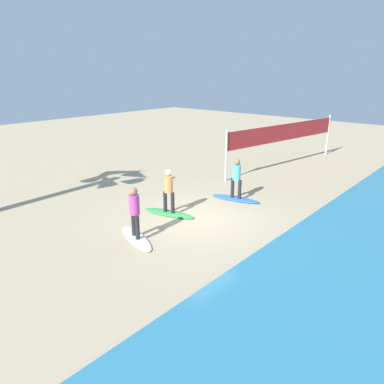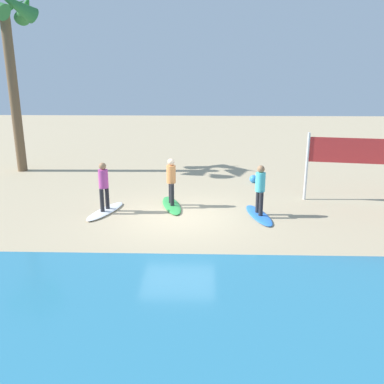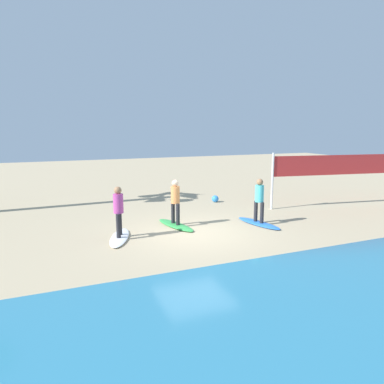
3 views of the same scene
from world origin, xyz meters
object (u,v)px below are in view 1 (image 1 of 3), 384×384
object	(u,v)px
surfer_green	(169,188)
beach_ball	(168,176)
surfboard_green	(169,213)
surfboard_white	(136,238)
surfboard_blue	(236,199)
surfer_blue	(237,176)
volleyball_net	(285,134)
surfer_white	(135,209)

from	to	relation	value
surfer_green	beach_ball	world-z (taller)	surfer_green
surfboard_green	surfer_green	bearing A→B (deg)	76.31
surfer_green	surfboard_white	bearing A→B (deg)	17.79
surfboard_blue	surfer_blue	distance (m)	0.99
surfboard_white	volleyball_net	distance (m)	11.71
surfboard_green	surfer_green	distance (m)	0.99
volleyball_net	beach_ball	world-z (taller)	volleyball_net
surfboard_white	surfer_white	world-z (taller)	surfer_white
surfer_white	volleyball_net	bearing A→B (deg)	-175.10
surfer_white	beach_ball	xyz separation A→B (m)	(-5.45, -4.00, -0.87)
volleyball_net	surfboard_blue	bearing A→B (deg)	10.96
surfboard_blue	beach_ball	bearing A→B (deg)	164.24
surfboard_blue	surfer_green	world-z (taller)	surfer_green
surfboard_blue	volleyball_net	distance (m)	6.72
surfer_green	surfer_white	xyz separation A→B (m)	(2.20, 0.71, 0.00)
surfer_blue	volleyball_net	xyz separation A→B (m)	(-6.37, -1.23, 0.75)
surfboard_green	surfboard_white	bearing A→B (deg)	-85.91
surfer_white	beach_ball	distance (m)	6.82
surfboard_blue	surfboard_green	world-z (taller)	same
surfboard_white	beach_ball	bearing A→B (deg)	145.54
surfboard_white	beach_ball	size ratio (longest dim) A/B	6.31
surfer_blue	surfboard_blue	bearing A→B (deg)	90.00
surfboard_white	surfer_white	xyz separation A→B (m)	(0.00, -0.00, 0.99)
surfboard_green	surfer_green	world-z (taller)	surfer_green
surfboard_blue	surfer_blue	size ratio (longest dim) A/B	1.28
surfboard_blue	surfboard_green	xyz separation A→B (m)	(2.97, -0.95, 0.00)
surfer_white	surfer_green	bearing A→B (deg)	-162.21
surfboard_green	volleyball_net	xyz separation A→B (m)	(-9.34, -0.28, 1.74)
volleyball_net	beach_ball	bearing A→B (deg)	-26.30
surfer_green	surfboard_green	bearing A→B (deg)	0.00
surfboard_blue	surfer_blue	world-z (taller)	surfer_blue
surfboard_green	volleyball_net	bearing A→B (deg)	78.04
surfboard_green	surfer_white	bearing A→B (deg)	-85.91
volleyball_net	beach_ball	xyz separation A→B (m)	(6.09, -3.01, -1.62)
surfboard_white	beach_ball	distance (m)	6.76
volleyball_net	beach_ball	distance (m)	6.98
surfboard_blue	surfboard_green	distance (m)	3.11
surfer_white	volleyball_net	size ratio (longest dim) A/B	0.18
surfer_blue	surfer_green	xyz separation A→B (m)	(2.97, -0.95, 0.00)
surfer_blue	surfboard_green	bearing A→B (deg)	-17.78
surfboard_white	beach_ball	world-z (taller)	beach_ball
surfer_green	beach_ball	bearing A→B (deg)	-134.65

